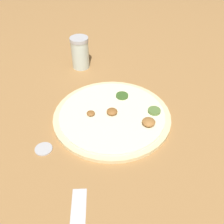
{
  "coord_description": "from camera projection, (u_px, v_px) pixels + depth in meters",
  "views": [
    {
      "loc": [
        -0.53,
        0.1,
        0.49
      ],
      "look_at": [
        0.0,
        0.0,
        0.02
      ],
      "focal_mm": 42.0,
      "sensor_mm": 36.0,
      "label": 1
    }
  ],
  "objects": [
    {
      "name": "pizza",
      "position": [
        113.0,
        116.0,
        0.73
      ],
      "size": [
        0.32,
        0.32,
        0.03
      ],
      "color": "beige",
      "rests_on": "ground_plane"
    },
    {
      "name": "spice_jar",
      "position": [
        80.0,
        53.0,
        0.9
      ],
      "size": [
        0.06,
        0.06,
        0.11
      ],
      "color": "silver",
      "rests_on": "ground_plane"
    },
    {
      "name": "loose_cap",
      "position": [
        44.0,
        148.0,
        0.64
      ],
      "size": [
        0.04,
        0.04,
        0.01
      ],
      "color": "#B2B2B7",
      "rests_on": "ground_plane"
    },
    {
      "name": "ground_plane",
      "position": [
        112.0,
        118.0,
        0.73
      ],
      "size": [
        3.0,
        3.0,
        0.0
      ],
      "primitive_type": "plane",
      "color": "#9E703F"
    }
  ]
}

